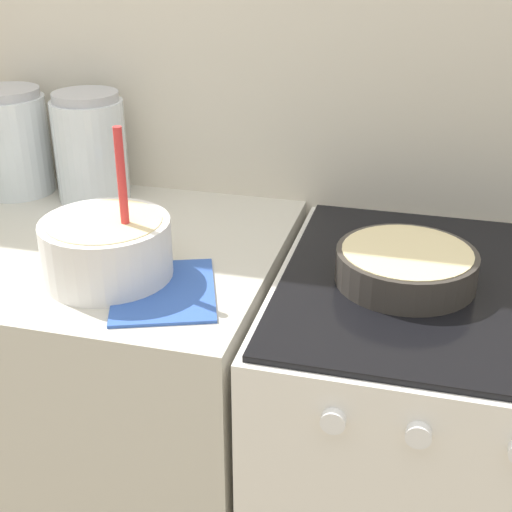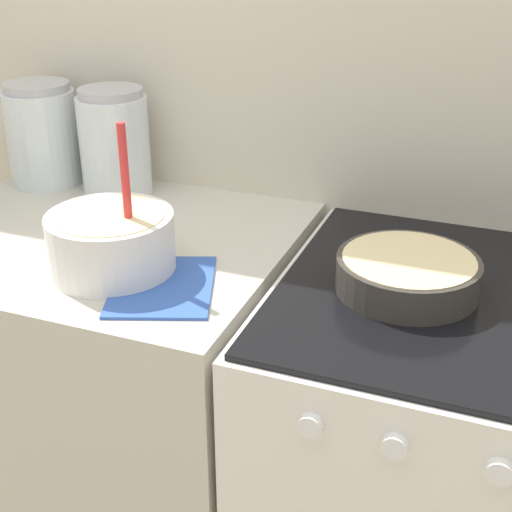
% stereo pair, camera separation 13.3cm
% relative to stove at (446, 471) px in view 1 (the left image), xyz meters
% --- Properties ---
extents(wall_back, '(4.66, 0.05, 2.40)m').
position_rel_stove_xyz_m(wall_back, '(-0.39, 0.37, 0.75)').
color(wall_back, beige).
rests_on(wall_back, ground_plane).
extents(countertop_cabinet, '(0.83, 0.69, 0.90)m').
position_rel_stove_xyz_m(countertop_cabinet, '(-0.80, 0.00, 0.00)').
color(countertop_cabinet, beige).
rests_on(countertop_cabinet, ground_plane).
extents(stove, '(0.74, 0.71, 0.90)m').
position_rel_stove_xyz_m(stove, '(0.00, 0.00, 0.00)').
color(stove, white).
rests_on(stove, ground_plane).
extents(mixing_bowl, '(0.24, 0.24, 0.30)m').
position_rel_stove_xyz_m(mixing_bowl, '(-0.67, -0.14, 0.52)').
color(mixing_bowl, white).
rests_on(mixing_bowl, countertop_cabinet).
extents(baking_pan, '(0.26, 0.26, 0.07)m').
position_rel_stove_xyz_m(baking_pan, '(-0.13, -0.02, 0.48)').
color(baking_pan, '#38332D').
rests_on(baking_pan, stove).
extents(storage_jar_left, '(0.18, 0.18, 0.26)m').
position_rel_stove_xyz_m(storage_jar_left, '(-1.09, 0.24, 0.56)').
color(storage_jar_left, silver).
rests_on(storage_jar_left, countertop_cabinet).
extents(storage_jar_middle, '(0.17, 0.17, 0.26)m').
position_rel_stove_xyz_m(storage_jar_middle, '(-0.89, 0.24, 0.56)').
color(storage_jar_middle, silver).
rests_on(storage_jar_middle, countertop_cabinet).
extents(recipe_page, '(0.26, 0.29, 0.01)m').
position_rel_stove_xyz_m(recipe_page, '(-0.55, -0.17, 0.45)').
color(recipe_page, '#3359B2').
rests_on(recipe_page, countertop_cabinet).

